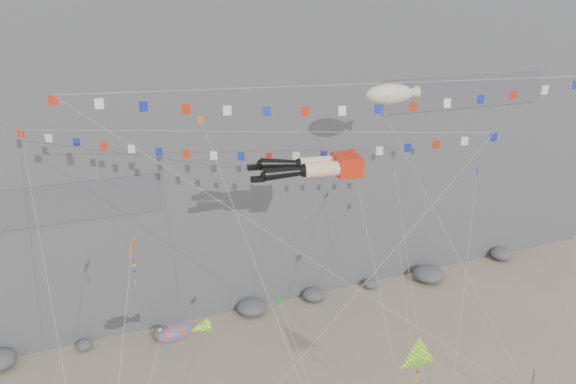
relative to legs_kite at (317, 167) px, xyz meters
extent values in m
cube|color=slate|center=(-0.97, 25.62, 8.75)|extent=(80.00, 28.00, 50.00)
cube|color=red|center=(1.94, -0.33, 0.01)|extent=(1.91, 2.38, 1.27)
cylinder|color=#FFC89F|center=(0.01, -0.63, 0.01)|extent=(2.27, 1.29, 0.94)
sphere|color=black|center=(-1.05, -0.45, 0.01)|extent=(0.86, 0.86, 0.86)
cone|color=black|center=(-2.30, -0.23, -0.06)|extent=(2.66, 1.21, 0.87)
cube|color=black|center=(-3.98, 0.07, -0.35)|extent=(0.88, 0.51, 0.31)
cylinder|color=#FFC89F|center=(0.22, 0.62, 0.01)|extent=(2.27, 1.29, 0.94)
sphere|color=black|center=(-0.83, 0.80, 0.01)|extent=(0.86, 0.86, 0.86)
cone|color=black|center=(-2.08, 1.02, 0.13)|extent=(2.67, 1.21, 0.94)
cube|color=black|center=(-3.76, 1.32, 0.04)|extent=(0.88, 0.51, 0.31)
cylinder|color=gray|center=(1.11, -6.88, -8.09)|extent=(0.03, 0.03, 20.91)
cylinder|color=gray|center=(-9.32, -3.43, -7.14)|extent=(0.03, 0.03, 25.46)
cylinder|color=gray|center=(7.37, -5.76, -5.38)|extent=(0.03, 0.03, 25.46)
cylinder|color=gray|center=(9.96, -2.61, -6.32)|extent=(0.03, 0.03, 24.06)
cylinder|color=gray|center=(-4.91, -5.00, -6.59)|extent=(0.03, 0.03, 24.79)
cylinder|color=gray|center=(3.81, -6.11, -10.91)|extent=(0.03, 0.03, 14.66)
cylinder|color=gray|center=(4.38, -5.58, -9.14)|extent=(0.03, 0.03, 22.99)
cylinder|color=gray|center=(6.70, -6.85, -8.56)|extent=(0.03, 0.03, 19.54)
camera|label=1|loc=(-14.81, -30.53, 9.99)|focal=35.00mm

